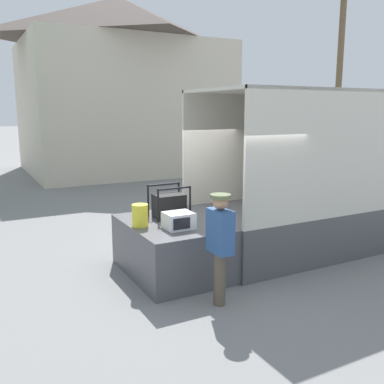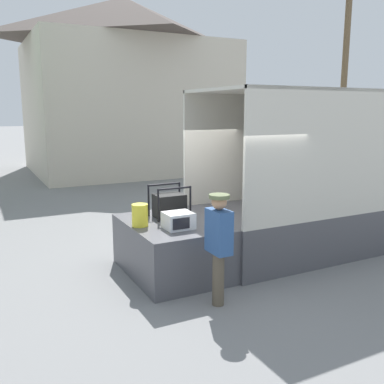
% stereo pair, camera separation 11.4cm
% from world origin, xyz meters
% --- Properties ---
extents(ground_plane, '(160.00, 160.00, 0.00)m').
position_xyz_m(ground_plane, '(0.00, 0.00, 0.00)').
color(ground_plane, gray).
extents(box_truck, '(7.10, 2.23, 3.28)m').
position_xyz_m(box_truck, '(4.12, 0.00, 1.01)').
color(box_truck, white).
rests_on(box_truck, ground).
extents(tailgate_deck, '(1.55, 2.12, 0.94)m').
position_xyz_m(tailgate_deck, '(-0.77, 0.00, 0.47)').
color(tailgate_deck, '#4C4C51').
rests_on(tailgate_deck, ground).
extents(microwave, '(0.47, 0.42, 0.27)m').
position_xyz_m(microwave, '(-0.85, -0.43, 1.08)').
color(microwave, white).
rests_on(microwave, tailgate_deck).
extents(portable_generator, '(0.67, 0.50, 0.60)m').
position_xyz_m(portable_generator, '(-0.64, 0.35, 1.17)').
color(portable_generator, black).
rests_on(portable_generator, tailgate_deck).
extents(orange_bucket, '(0.28, 0.28, 0.38)m').
position_xyz_m(orange_bucket, '(-1.37, 0.00, 1.13)').
color(orange_bucket, yellow).
rests_on(orange_bucket, tailgate_deck).
extents(worker_person, '(0.31, 0.44, 1.70)m').
position_xyz_m(worker_person, '(-0.71, -1.51, 1.04)').
color(worker_person, brown).
rests_on(worker_person, ground).
extents(house_backdrop, '(9.19, 7.74, 8.05)m').
position_xyz_m(house_backdrop, '(2.98, 13.47, 4.10)').
color(house_backdrop, beige).
rests_on(house_backdrop, ground).
extents(utility_pole, '(1.80, 0.28, 8.63)m').
position_xyz_m(utility_pole, '(11.54, 8.04, 4.47)').
color(utility_pole, brown).
rests_on(utility_pole, ground).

